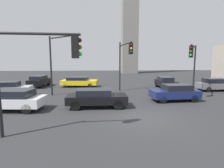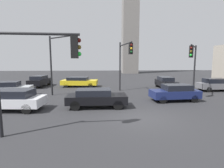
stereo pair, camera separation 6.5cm
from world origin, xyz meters
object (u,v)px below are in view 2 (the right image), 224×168
at_px(traffic_light_1, 61,53).
at_px(traffic_light_2, 37,60).
at_px(car_3, 166,82).
at_px(car_2, 79,82).
at_px(car_5, 11,99).
at_px(car_1, 175,92).
at_px(car_4, 216,84).
at_px(car_7, 40,81).
at_px(car_6, 96,97).
at_px(traffic_light_3, 125,56).
at_px(traffic_light_0, 193,59).
at_px(car_0, 8,89).

bearing_deg(traffic_light_1, traffic_light_2, -42.00).
bearing_deg(car_3, traffic_light_2, -36.99).
bearing_deg(car_2, car_3, -5.69).
bearing_deg(car_5, car_3, -143.80).
bearing_deg(car_1, car_3, -107.84).
bearing_deg(car_4, traffic_light_1, -171.72).
bearing_deg(car_7, car_5, -166.56).
bearing_deg(traffic_light_1, car_7, 164.82).
bearing_deg(traffic_light_1, car_3, 64.46).
relative_size(traffic_light_2, car_6, 1.13).
relative_size(traffic_light_2, car_5, 1.08).
distance_m(car_2, car_7, 5.18).
distance_m(car_2, car_3, 11.02).
xyz_separation_m(traffic_light_2, car_2, (-0.05, 15.20, -2.79)).
relative_size(traffic_light_3, car_4, 1.31).
bearing_deg(car_6, car_4, 24.42).
bearing_deg(car_7, car_6, -140.51).
bearing_deg(car_5, car_2, -102.64).
height_order(traffic_light_3, car_6, traffic_light_3).
distance_m(car_2, car_6, 10.72).
bearing_deg(car_1, car_7, -36.36).
bearing_deg(car_7, traffic_light_2, -157.30).
distance_m(traffic_light_1, car_1, 10.65).
distance_m(traffic_light_0, traffic_light_1, 12.19).
bearing_deg(traffic_light_0, car_5, -41.94).
relative_size(traffic_light_1, traffic_light_3, 1.06).
bearing_deg(car_7, car_2, -89.81).
bearing_deg(car_3, car_4, 70.01).
xyz_separation_m(car_2, car_3, (10.82, -2.09, 0.07)).
xyz_separation_m(traffic_light_1, car_4, (16.63, 2.52, -3.38)).
bearing_deg(traffic_light_0, car_6, -35.84).
distance_m(car_0, car_7, 6.43).
height_order(car_2, car_7, car_7).
relative_size(traffic_light_0, car_5, 1.08).
relative_size(traffic_light_2, car_7, 1.17).
bearing_deg(traffic_light_2, car_5, 124.54).
distance_m(car_1, car_2, 12.68).
relative_size(car_3, car_5, 0.93).
relative_size(car_2, car_6, 1.09).
distance_m(traffic_light_3, car_2, 8.12).
height_order(car_4, car_6, car_4).
relative_size(traffic_light_3, car_0, 1.25).
bearing_deg(car_0, car_7, 75.87).
relative_size(traffic_light_0, car_3, 1.16).
bearing_deg(car_0, car_4, -1.72).
bearing_deg(car_2, car_4, -9.49).
bearing_deg(car_1, car_6, 10.13).
xyz_separation_m(car_1, car_5, (-12.49, -2.08, 0.03)).
bearing_deg(traffic_light_0, traffic_light_2, -20.76).
xyz_separation_m(traffic_light_3, car_1, (3.89, -3.46, -3.10)).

